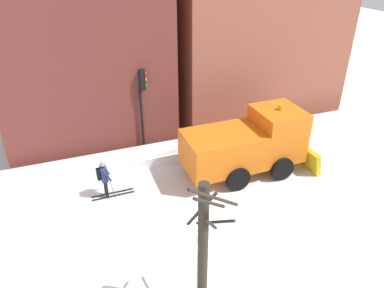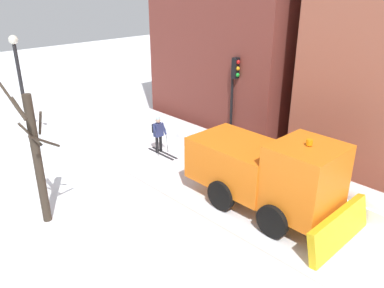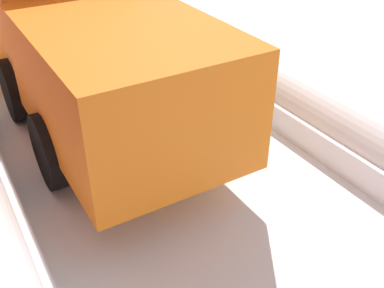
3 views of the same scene
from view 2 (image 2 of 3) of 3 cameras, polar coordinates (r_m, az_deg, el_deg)
name	(u,v)px [view 2 (image 2 of 3)]	position (r m, az deg, el deg)	size (l,w,h in m)	color
ground_plane	(261,214)	(14.04, 10.09, -10.11)	(80.00, 80.00, 0.00)	white
snowbank_left	(304,179)	(15.81, 16.05, -4.93)	(1.10, 36.00, 0.98)	white
snowbank_right	(208,238)	(12.13, 2.37, -13.65)	(1.10, 36.00, 0.90)	white
building_brick_near	(260,5)	(21.79, 9.99, 19.39)	(8.67, 8.00, 12.62)	brown
plow_truck	(268,172)	(13.64, 11.14, -4.09)	(3.20, 5.98, 3.12)	orange
skier	(158,132)	(18.17, -4.96, 1.70)	(0.62, 1.80, 1.81)	black
traffic_light_pole	(234,88)	(17.52, 6.18, 8.20)	(0.28, 0.42, 4.48)	black
street_lamp	(20,80)	(19.29, -23.87, 8.54)	(0.40, 0.40, 5.38)	black
bare_tree_near	(37,158)	(13.31, -21.79, -1.87)	(1.30, 1.33, 4.81)	#392F25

